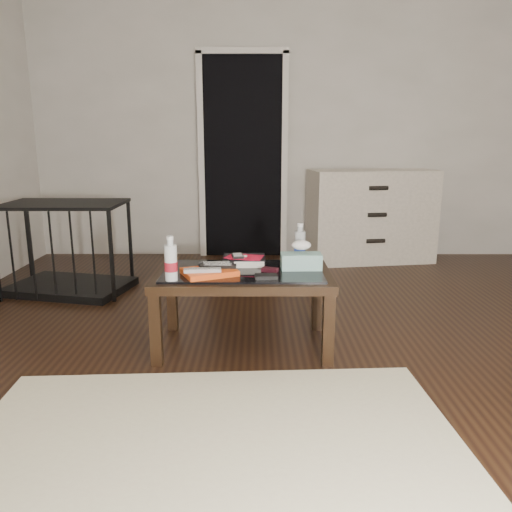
{
  "coord_description": "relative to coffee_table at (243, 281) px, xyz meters",
  "views": [
    {
      "loc": [
        -0.26,
        -2.66,
        1.19
      ],
      "look_at": [
        -0.26,
        0.07,
        0.55
      ],
      "focal_mm": 35.0,
      "sensor_mm": 36.0,
      "label": 1
    }
  ],
  "objects": [
    {
      "name": "ground",
      "position": [
        0.34,
        -0.09,
        -0.4
      ],
      "size": [
        5.0,
        5.0,
        0.0
      ],
      "primitive_type": "plane",
      "color": "black",
      "rests_on": "ground"
    },
    {
      "name": "room_shell",
      "position": [
        0.34,
        -0.09,
        1.22
      ],
      "size": [
        5.0,
        5.0,
        5.0
      ],
      "color": "silver",
      "rests_on": "ground"
    },
    {
      "name": "doorway",
      "position": [
        -0.06,
        2.37,
        0.63
      ],
      "size": [
        0.9,
        0.08,
        2.07
      ],
      "color": "black",
      "rests_on": "ground"
    },
    {
      "name": "coffee_table",
      "position": [
        0.0,
        0.0,
        0.0
      ],
      "size": [
        1.0,
        0.6,
        0.46
      ],
      "color": "black",
      "rests_on": "ground"
    },
    {
      "name": "rug",
      "position": [
        -0.09,
        -1.12,
        -0.39
      ],
      "size": [
        2.08,
        1.6,
        0.01
      ],
      "primitive_type": "cube",
      "rotation": [
        0.0,
        0.0,
        0.05
      ],
      "color": "beige",
      "rests_on": "ground"
    },
    {
      "name": "dresser",
      "position": [
        1.21,
        2.14,
        0.05
      ],
      "size": [
        1.26,
        0.67,
        0.9
      ],
      "rotation": [
        0.0,
        0.0,
        0.15
      ],
      "color": "silver",
      "rests_on": "ground"
    },
    {
      "name": "pet_crate",
      "position": [
        -1.42,
        1.1,
        -0.17
      ],
      "size": [
        1.01,
        0.78,
        0.71
      ],
      "rotation": [
        0.0,
        0.0,
        -0.22
      ],
      "color": "black",
      "rests_on": "ground"
    },
    {
      "name": "magazines",
      "position": [
        -0.18,
        -0.1,
        0.08
      ],
      "size": [
        0.34,
        0.31,
        0.03
      ],
      "primitive_type": "cube",
      "rotation": [
        0.0,
        0.0,
        0.43
      ],
      "color": "#E94F16",
      "rests_on": "coffee_table"
    },
    {
      "name": "remote_silver",
      "position": [
        -0.22,
        -0.15,
        0.11
      ],
      "size": [
        0.2,
        0.07,
        0.02
      ],
      "primitive_type": "cube",
      "rotation": [
        0.0,
        0.0,
        0.12
      ],
      "color": "#ABABB0",
      "rests_on": "magazines"
    },
    {
      "name": "remote_black_front",
      "position": [
        -0.14,
        -0.06,
        0.11
      ],
      "size": [
        0.2,
        0.05,
        0.02
      ],
      "primitive_type": "cube",
      "rotation": [
        0.0,
        0.0,
        -0.02
      ],
      "color": "black",
      "rests_on": "magazines"
    },
    {
      "name": "remote_black_back",
      "position": [
        -0.15,
        -0.02,
        0.11
      ],
      "size": [
        0.2,
        0.07,
        0.02
      ],
      "primitive_type": "cube",
      "rotation": [
        0.0,
        0.0,
        0.1
      ],
      "color": "black",
      "rests_on": "magazines"
    },
    {
      "name": "textbook",
      "position": [
        0.0,
        0.14,
        0.09
      ],
      "size": [
        0.25,
        0.2,
        0.05
      ],
      "primitive_type": "cube",
      "rotation": [
        0.0,
        0.0,
        0.0
      ],
      "color": "black",
      "rests_on": "coffee_table"
    },
    {
      "name": "dvd_mailers",
      "position": [
        -0.0,
        0.13,
        0.11
      ],
      "size": [
        0.23,
        0.19,
        0.01
      ],
      "primitive_type": "cube",
      "rotation": [
        0.0,
        0.0,
        -0.36
      ],
      "color": "#BA0C28",
      "rests_on": "textbook"
    },
    {
      "name": "ipod",
      "position": [
        -0.04,
        0.1,
        0.12
      ],
      "size": [
        0.08,
        0.11,
        0.02
      ],
      "primitive_type": "cube",
      "rotation": [
        0.0,
        0.0,
        0.16
      ],
      "color": "black",
      "rests_on": "dvd_mailers"
    },
    {
      "name": "flip_phone",
      "position": [
        0.15,
        -0.03,
        0.08
      ],
      "size": [
        0.1,
        0.08,
        0.02
      ],
      "primitive_type": "cube",
      "rotation": [
        0.0,
        0.0,
        -0.37
      ],
      "color": "black",
      "rests_on": "coffee_table"
    },
    {
      "name": "wallet",
      "position": [
        0.13,
        -0.17,
        0.07
      ],
      "size": [
        0.13,
        0.08,
        0.02
      ],
      "primitive_type": "cube",
      "rotation": [
        0.0,
        0.0,
        0.09
      ],
      "color": "black",
      "rests_on": "coffee_table"
    },
    {
      "name": "water_bottle_left",
      "position": [
        -0.37,
        -0.21,
        0.18
      ],
      "size": [
        0.07,
        0.07,
        0.24
      ],
      "primitive_type": "cylinder",
      "rotation": [
        0.0,
        0.0,
        0.02
      ],
      "color": "silver",
      "rests_on": "coffee_table"
    },
    {
      "name": "water_bottle_right",
      "position": [
        0.34,
        0.19,
        0.18
      ],
      "size": [
        0.08,
        0.08,
        0.24
      ],
      "primitive_type": "cylinder",
      "rotation": [
        0.0,
        0.0,
        0.28
      ],
      "color": "#B4BCBF",
      "rests_on": "coffee_table"
    },
    {
      "name": "tissue_box",
      "position": [
        0.33,
        0.03,
        0.11
      ],
      "size": [
        0.23,
        0.13,
        0.09
      ],
      "primitive_type": "cube",
      "rotation": [
        0.0,
        0.0,
        0.03
      ],
      "color": "#227D7A",
      "rests_on": "coffee_table"
    }
  ]
}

